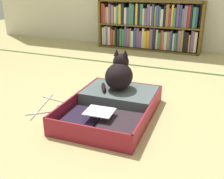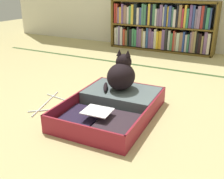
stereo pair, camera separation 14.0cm
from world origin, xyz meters
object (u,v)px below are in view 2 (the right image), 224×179
(open_suitcase, at_px, (116,105))
(black_cat, at_px, (122,75))
(clothes_hanger, at_px, (51,103))
(bookshelf, at_px, (161,27))

(open_suitcase, xyz_separation_m, black_cat, (-0.03, 0.16, 0.19))
(open_suitcase, distance_m, black_cat, 0.24)
(black_cat, bearing_deg, clothes_hanger, -150.54)
(open_suitcase, height_order, clothes_hanger, open_suitcase)
(bookshelf, height_order, open_suitcase, bookshelf)
(bookshelf, distance_m, open_suitcase, 2.14)
(black_cat, height_order, clothes_hanger, black_cat)
(open_suitcase, bearing_deg, bookshelf, 99.31)
(open_suitcase, relative_size, black_cat, 2.79)
(bookshelf, xyz_separation_m, clothes_hanger, (-0.17, -2.21, -0.32))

